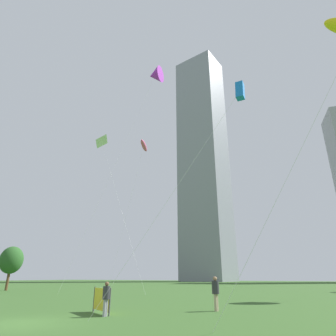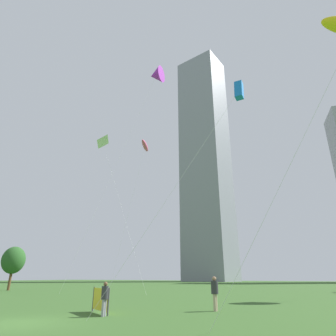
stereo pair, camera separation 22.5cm
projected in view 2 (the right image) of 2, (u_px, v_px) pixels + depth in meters
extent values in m
plane|color=#335623|center=(18.00, 324.00, 12.11)|extent=(280.00, 280.00, 0.00)
cylinder|color=gray|center=(105.00, 308.00, 14.44)|extent=(0.15, 0.15, 0.78)
cylinder|color=gray|center=(103.00, 308.00, 14.30)|extent=(0.15, 0.15, 0.78)
cylinder|color=#2D2D33|center=(105.00, 293.00, 14.62)|extent=(0.36, 0.36, 0.62)
sphere|color=brown|center=(106.00, 284.00, 14.76)|extent=(0.21, 0.21, 0.21)
cylinder|color=tan|center=(215.00, 303.00, 16.50)|extent=(0.17, 0.17, 0.90)
cylinder|color=tan|center=(216.00, 302.00, 16.65)|extent=(0.17, 0.17, 0.90)
cylinder|color=#2D2D33|center=(215.00, 287.00, 16.86)|extent=(0.41, 0.41, 0.71)
sphere|color=#997051|center=(214.00, 279.00, 17.03)|extent=(0.24, 0.24, 0.24)
cylinder|color=silver|center=(117.00, 163.00, 39.97)|extent=(6.74, 8.88, 33.29)
cone|color=purple|center=(156.00, 75.00, 47.97)|extent=(2.34, 3.00, 2.84)
cylinder|color=silver|center=(286.00, 173.00, 10.59)|extent=(6.57, 0.10, 10.83)
cylinder|color=silver|center=(120.00, 203.00, 38.45)|extent=(11.29, 3.46, 22.19)
pyramid|color=white|center=(103.00, 142.00, 46.35)|extent=(2.70, 2.28, 1.00)
cylinder|color=silver|center=(128.00, 213.00, 44.42)|extent=(5.18, 0.44, 22.01)
ellipsoid|color=#E5598C|center=(145.00, 146.00, 47.32)|extent=(2.56, 4.68, 0.87)
cylinder|color=silver|center=(177.00, 185.00, 15.76)|extent=(6.68, 5.04, 13.15)
cube|color=blue|center=(239.00, 90.00, 18.64)|extent=(0.52, 0.61, 1.27)
cylinder|color=brown|center=(10.00, 279.00, 41.94)|extent=(0.37, 0.37, 3.02)
ellipsoid|color=#285623|center=(13.00, 260.00, 42.89)|extent=(3.30, 3.30, 3.88)
cube|color=gray|center=(205.00, 158.00, 137.68)|extent=(22.05, 18.08, 109.62)
cylinder|color=#4C4C4C|center=(93.00, 299.00, 16.53)|extent=(0.08, 0.08, 1.31)
cylinder|color=#4C4C4C|center=(108.00, 302.00, 14.63)|extent=(0.08, 0.08, 1.31)
cube|color=yellow|center=(101.00, 299.00, 15.60)|extent=(2.10, 1.21, 1.11)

